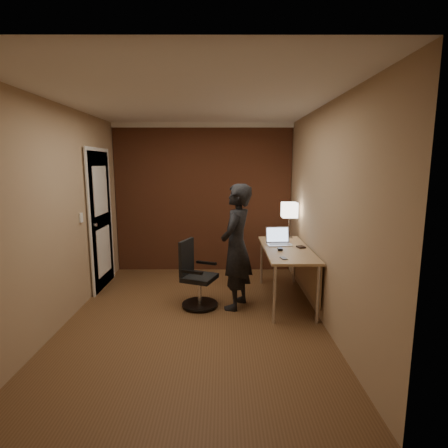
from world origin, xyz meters
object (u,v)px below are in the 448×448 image
at_px(desk, 292,257).
at_px(person, 236,247).
at_px(wallet, 301,247).
at_px(mouse, 280,249).
at_px(office_chair, 196,278).
at_px(laptop, 278,240).
at_px(desk_lamp, 289,210).
at_px(phone, 284,258).

distance_m(desk, person, 0.80).
bearing_deg(wallet, desk, -171.73).
relative_size(mouse, wallet, 0.91).
bearing_deg(office_chair, laptop, 20.59).
height_order(desk_lamp, laptop, desk_lamp).
bearing_deg(laptop, mouse, -95.01).
relative_size(laptop, wallet, 3.21).
relative_size(phone, wallet, 1.05).
xyz_separation_m(desk, laptop, (-0.15, 0.23, 0.19)).
height_order(phone, wallet, wallet).
relative_size(mouse, phone, 0.87).
relative_size(desk, person, 0.94).
bearing_deg(office_chair, person, -2.21).
bearing_deg(person, phone, 81.86).
bearing_deg(wallet, person, -165.38).
relative_size(office_chair, person, 0.54).
distance_m(wallet, person, 0.90).
xyz_separation_m(office_chair, person, (0.52, -0.02, 0.42)).
relative_size(desk_lamp, mouse, 5.35).
height_order(wallet, office_chair, office_chair).
height_order(desk_lamp, office_chair, desk_lamp).
bearing_deg(person, desk_lamp, 157.97).
bearing_deg(office_chair, desk, 8.47).
distance_m(phone, office_chair, 1.17).
distance_m(mouse, wallet, 0.33).
distance_m(phone, person, 0.63).
relative_size(laptop, mouse, 3.53).
distance_m(laptop, mouse, 0.36).
bearing_deg(desk_lamp, mouse, -108.02).
xyz_separation_m(desk, mouse, (-0.18, -0.12, 0.14)).
height_order(mouse, person, person).
xyz_separation_m(desk_lamp, person, (-0.82, -0.86, -0.35)).
distance_m(desk_lamp, laptop, 0.59).
bearing_deg(wallet, desk_lamp, 94.32).
distance_m(phone, wallet, 0.63).
relative_size(laptop, person, 0.22).
bearing_deg(desk_lamp, desk, -96.37).
bearing_deg(desk, office_chair, -171.53).
relative_size(desk_lamp, wallet, 4.86).
distance_m(desk_lamp, mouse, 0.90).
bearing_deg(person, office_chair, -70.58).
height_order(wallet, person, person).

